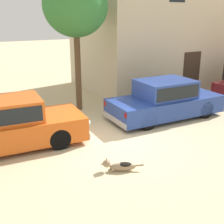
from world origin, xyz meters
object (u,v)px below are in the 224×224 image
stray_dog_spotted (119,166)px  parked_sedan_second (165,99)px  parked_sedan_nearest (7,124)px  acacia_tree_left (76,6)px

stray_dog_spotted → parked_sedan_second: bearing=-117.3°
parked_sedan_nearest → acacia_tree_left: acacia_tree_left is taller
parked_sedan_second → acacia_tree_left: bearing=136.4°
parked_sedan_nearest → parked_sedan_second: bearing=2.8°
parked_sedan_nearest → stray_dog_spotted: (2.17, -2.85, -0.59)m
acacia_tree_left → stray_dog_spotted: bearing=-102.4°
parked_sedan_nearest → parked_sedan_second: (5.82, -0.18, -0.01)m
stray_dog_spotted → acacia_tree_left: 6.69m
parked_sedan_nearest → stray_dog_spotted: 3.63m
parked_sedan_second → stray_dog_spotted: bearing=-141.6°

